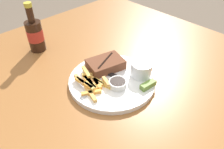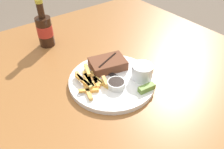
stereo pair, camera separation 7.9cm
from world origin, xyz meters
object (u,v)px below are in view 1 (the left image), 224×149
at_px(steak_portion, 106,64).
at_px(fork_utensil, 95,90).
at_px(knife_utensil, 105,72).
at_px(dinner_plate, 112,81).
at_px(coleslaw_cup, 141,68).
at_px(pickle_spear, 148,85).
at_px(dipping_sauce_cup, 118,83).
at_px(beer_bottle, 35,34).

xyz_separation_m(steak_portion, fork_utensil, (-0.11, -0.07, -0.02)).
bearing_deg(steak_portion, knife_utensil, -137.29).
bearing_deg(dinner_plate, coleslaw_cup, -32.78).
distance_m(coleslaw_cup, pickle_spear, 0.07).
height_order(steak_portion, dipping_sauce_cup, steak_portion).
height_order(steak_portion, beer_bottle, beer_bottle).
bearing_deg(dipping_sauce_cup, beer_bottle, 98.08).
relative_size(dinner_plate, pickle_spear, 5.00).
relative_size(dipping_sauce_cup, knife_utensil, 0.38).
xyz_separation_m(dinner_plate, knife_utensil, (0.01, 0.04, 0.01)).
distance_m(pickle_spear, knife_utensil, 0.17).
bearing_deg(coleslaw_cup, steak_portion, 117.41).
bearing_deg(dinner_plate, steak_portion, 66.22).
bearing_deg(knife_utensil, dinner_plate, 161.52).
height_order(knife_utensil, beer_bottle, beer_bottle).
xyz_separation_m(steak_portion, pickle_spear, (0.03, -0.18, -0.01)).
bearing_deg(coleslaw_cup, dipping_sauce_cup, 171.24).
bearing_deg(knife_utensil, beer_bottle, 2.01).
bearing_deg(pickle_spear, dinner_plate, 115.71).
bearing_deg(dinner_plate, fork_utensil, -178.00).
bearing_deg(coleslaw_cup, pickle_spear, -119.51).
bearing_deg(knife_utensil, pickle_spear, -173.36).
height_order(dinner_plate, fork_utensil, fork_utensil).
xyz_separation_m(dinner_plate, beer_bottle, (-0.08, 0.40, 0.07)).
distance_m(pickle_spear, beer_bottle, 0.53).
bearing_deg(knife_utensil, coleslaw_cup, -150.91).
bearing_deg(coleslaw_cup, knife_utensil, 130.20).
bearing_deg(steak_portion, beer_bottle, 107.55).
distance_m(dinner_plate, dipping_sauce_cup, 0.05).
distance_m(dinner_plate, knife_utensil, 0.05).
bearing_deg(beer_bottle, fork_utensil, -91.08).
height_order(dinner_plate, knife_utensil, knife_utensil).
bearing_deg(beer_bottle, dipping_sauce_cup, -81.92).
bearing_deg(dipping_sauce_cup, fork_utensil, 150.14).
height_order(fork_utensil, knife_utensil, knife_utensil).
height_order(coleslaw_cup, fork_utensil, coleslaw_cup).
relative_size(steak_portion, dipping_sauce_cup, 2.42).
bearing_deg(knife_utensil, steak_portion, -58.40).
bearing_deg(steak_portion, fork_utensil, -149.17).
bearing_deg(pickle_spear, beer_bottle, 104.61).
bearing_deg(knife_utensil, fork_utensil, 106.11).
distance_m(dipping_sauce_cup, fork_utensil, 0.08).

